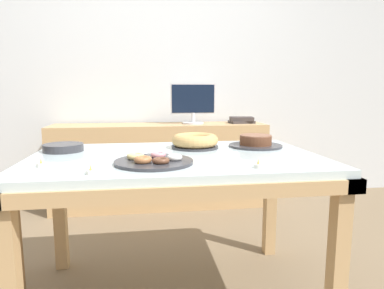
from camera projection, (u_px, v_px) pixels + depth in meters
wall_back at (157, 70)px, 3.41m from camera, size 8.00×0.10×2.60m
dining_table at (175, 174)px, 1.74m from camera, size 1.47×0.93×0.77m
sideboard at (160, 165)px, 3.25m from camera, size 1.99×0.44×0.78m
computer_monitor at (193, 104)px, 3.21m from camera, size 0.42×0.20×0.38m
book_stack at (241, 120)px, 3.30m from camera, size 0.24×0.19×0.06m
cake_chocolate_round at (256, 142)px, 1.98m from camera, size 0.31×0.31×0.07m
cake_golden_bundt at (195, 141)px, 1.93m from camera, size 0.27×0.27×0.08m
pastry_platter at (153, 161)px, 1.52m from camera, size 0.35×0.35×0.04m
plate_stack at (63, 148)px, 1.83m from camera, size 0.21×0.21×0.04m
tealight_left_edge at (91, 172)px, 1.32m from camera, size 0.04×0.04×0.04m
tealight_centre at (41, 165)px, 1.45m from camera, size 0.04×0.04×0.04m
tealight_near_cakes at (258, 165)px, 1.43m from camera, size 0.04×0.04×0.04m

